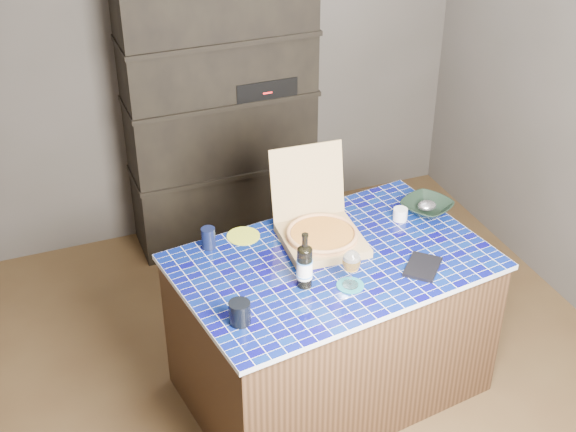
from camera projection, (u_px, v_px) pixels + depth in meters
name	position (u px, v px, depth m)	size (l,w,h in m)	color
room	(313.00, 178.00, 3.79)	(3.50, 3.50, 3.50)	brown
shelving_unit	(221.00, 116.00, 5.18)	(1.20, 0.41, 1.80)	black
kitchen_island	(331.00, 325.00, 4.16)	(1.64, 1.17, 0.83)	#4D311E
pizza_box	(320.00, 231.00, 4.04)	(0.42, 0.50, 0.43)	tan
mead_bottle	(305.00, 266.00, 3.70)	(0.08, 0.08, 0.29)	black
teal_trivet	(350.00, 285.00, 3.75)	(0.13, 0.13, 0.01)	#166973
wine_glass	(351.00, 262.00, 3.68)	(0.09, 0.09, 0.19)	white
tumbler	(240.00, 313.00, 3.50)	(0.10, 0.10, 0.11)	black
dvd_case	(423.00, 267.00, 3.87)	(0.15, 0.21, 0.02)	black
bowl	(427.00, 207.00, 4.30)	(0.25, 0.25, 0.06)	black
foil_contents	(427.00, 206.00, 4.29)	(0.11, 0.09, 0.05)	silver
white_jar	(400.00, 214.00, 4.23)	(0.08, 0.08, 0.07)	silver
navy_cup	(208.00, 238.00, 4.00)	(0.07, 0.07, 0.11)	black
green_trivet	(243.00, 236.00, 4.11)	(0.17, 0.17, 0.01)	#B6C82A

